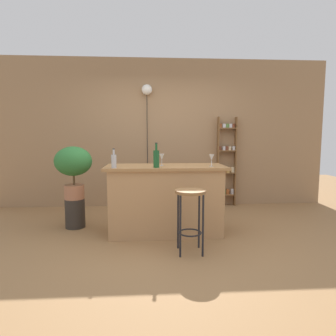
% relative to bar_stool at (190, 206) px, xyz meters
% --- Properties ---
extents(ground, '(12.00, 12.00, 0.00)m').
position_rel_bar_stool_xyz_m(ground, '(-0.24, 0.41, -0.55)').
color(ground, olive).
extents(back_wall, '(6.40, 0.10, 2.80)m').
position_rel_bar_stool_xyz_m(back_wall, '(-0.24, 2.36, 0.85)').
color(back_wall, '#997551').
rests_on(back_wall, ground).
extents(kitchen_counter, '(1.64, 0.70, 0.95)m').
position_rel_bar_stool_xyz_m(kitchen_counter, '(-0.24, 0.71, -0.07)').
color(kitchen_counter, tan).
rests_on(kitchen_counter, ground).
extents(bar_stool, '(0.35, 0.35, 0.74)m').
position_rel_bar_stool_xyz_m(bar_stool, '(0.00, 0.00, 0.00)').
color(bar_stool, black).
rests_on(bar_stool, ground).
extents(spice_shelf, '(0.36, 0.13, 1.71)m').
position_rel_bar_stool_xyz_m(spice_shelf, '(1.02, 2.23, 0.34)').
color(spice_shelf, brown).
rests_on(spice_shelf, ground).
extents(plant_stool, '(0.29, 0.29, 0.43)m').
position_rel_bar_stool_xyz_m(plant_stool, '(-1.57, 1.03, -0.33)').
color(plant_stool, '#2D2823').
rests_on(plant_stool, ground).
extents(potted_plant, '(0.54, 0.48, 0.77)m').
position_rel_bar_stool_xyz_m(potted_plant, '(-1.57, 1.03, 0.38)').
color(potted_plant, '#A86B4C').
rests_on(potted_plant, plant_stool).
extents(bottle_spirits_clear, '(0.07, 0.07, 0.25)m').
position_rel_bar_stool_xyz_m(bottle_spirits_clear, '(-0.92, 0.46, 0.49)').
color(bottle_spirits_clear, '#B2B2B7').
rests_on(bottle_spirits_clear, kitchen_counter).
extents(bottle_soda_blue, '(0.08, 0.08, 0.32)m').
position_rel_bar_stool_xyz_m(bottle_soda_blue, '(-0.38, 0.48, 0.52)').
color(bottle_soda_blue, '#194C23').
rests_on(bottle_soda_blue, kitchen_counter).
extents(wine_glass_left, '(0.07, 0.07, 0.16)m').
position_rel_bar_stool_xyz_m(wine_glass_left, '(0.37, 0.59, 0.51)').
color(wine_glass_left, silver).
rests_on(wine_glass_left, kitchen_counter).
extents(wine_glass_center, '(0.07, 0.07, 0.16)m').
position_rel_bar_stool_xyz_m(wine_glass_center, '(-0.29, 0.73, 0.51)').
color(wine_glass_center, silver).
rests_on(wine_glass_center, kitchen_counter).
extents(pendant_globe_light, '(0.20, 0.20, 2.30)m').
position_rel_bar_stool_xyz_m(pendant_globe_light, '(-0.50, 2.25, 1.61)').
color(pendant_globe_light, black).
rests_on(pendant_globe_light, ground).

